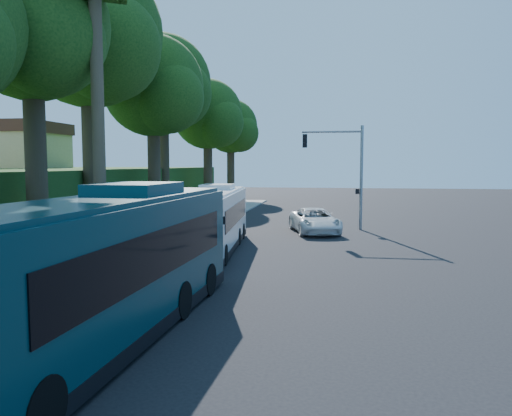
% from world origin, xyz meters
% --- Properties ---
extents(ground, '(140.00, 140.00, 0.00)m').
position_xyz_m(ground, '(0.00, 0.00, 0.00)').
color(ground, black).
rests_on(ground, ground).
extents(sidewalk, '(4.50, 70.00, 0.12)m').
position_xyz_m(sidewalk, '(-7.30, 0.00, 0.06)').
color(sidewalk, gray).
rests_on(sidewalk, ground).
extents(red_curb, '(0.25, 30.00, 0.13)m').
position_xyz_m(red_curb, '(-5.00, -4.00, 0.07)').
color(red_curb, maroon).
rests_on(red_curb, ground).
extents(grass_verge, '(8.00, 70.00, 0.06)m').
position_xyz_m(grass_verge, '(-13.00, 5.00, 0.03)').
color(grass_verge, '#234719').
rests_on(grass_verge, ground).
extents(bus_shelter, '(3.20, 1.51, 2.55)m').
position_xyz_m(bus_shelter, '(-7.26, -2.86, 1.81)').
color(bus_shelter, black).
rests_on(bus_shelter, ground).
extents(stop_sign_pole, '(0.35, 0.06, 3.17)m').
position_xyz_m(stop_sign_pole, '(-5.40, -5.00, 2.08)').
color(stop_sign_pole, gray).
rests_on(stop_sign_pole, ground).
extents(traffic_signal_pole, '(4.10, 0.30, 7.00)m').
position_xyz_m(traffic_signal_pole, '(3.78, 10.00, 4.42)').
color(traffic_signal_pole, gray).
rests_on(traffic_signal_pole, ground).
extents(tree_0, '(8.40, 8.00, 15.70)m').
position_xyz_m(tree_0, '(-12.40, -0.02, 11.20)').
color(tree_0, '#382B1E').
rests_on(tree_0, ground).
extents(tree_1, '(10.50, 10.00, 18.26)m').
position_xyz_m(tree_1, '(-13.37, 7.98, 12.73)').
color(tree_1, '#382B1E').
rests_on(tree_1, ground).
extents(tree_2, '(8.82, 8.40, 15.12)m').
position_xyz_m(tree_2, '(-11.89, 15.98, 10.48)').
color(tree_2, '#382B1E').
rests_on(tree_2, ground).
extents(tree_3, '(10.08, 9.60, 17.28)m').
position_xyz_m(tree_3, '(-13.88, 23.98, 11.98)').
color(tree_3, '#382B1E').
rests_on(tree_3, ground).
extents(tree_4, '(8.40, 8.00, 14.14)m').
position_xyz_m(tree_4, '(-11.40, 31.98, 9.73)').
color(tree_4, '#382B1E').
rests_on(tree_4, ground).
extents(tree_5, '(7.35, 7.00, 12.86)m').
position_xyz_m(tree_5, '(-10.41, 39.99, 8.96)').
color(tree_5, '#382B1E').
rests_on(tree_5, ground).
extents(white_bus, '(3.32, 11.37, 3.34)m').
position_xyz_m(white_bus, '(-3.09, 0.48, 1.63)').
color(white_bus, white).
rests_on(white_bus, ground).
extents(teal_bus, '(3.33, 13.18, 3.90)m').
position_xyz_m(teal_bus, '(-2.59, -12.84, 1.90)').
color(teal_bus, '#092E36').
rests_on(teal_bus, ground).
extents(pickup, '(3.97, 6.13, 1.57)m').
position_xyz_m(pickup, '(1.79, 8.10, 0.79)').
color(pickup, white).
rests_on(pickup, ground).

